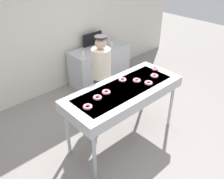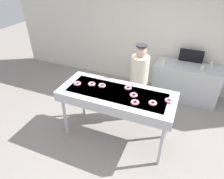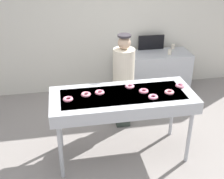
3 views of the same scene
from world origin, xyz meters
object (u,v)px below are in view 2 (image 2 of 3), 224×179
at_px(strawberry_donut_7, 169,100).
at_px(prep_counter, 185,82).
at_px(strawberry_donut_5, 135,102).
at_px(paper_cup_2, 163,62).
at_px(strawberry_donut_4, 153,103).
at_px(strawberry_donut_1, 134,95).
at_px(paper_cup_1, 211,64).
at_px(strawberry_donut_6, 92,84).
at_px(fryer_conveyor, 117,97).
at_px(worker_baker, 139,78).
at_px(strawberry_donut_2, 102,85).
at_px(strawberry_donut_0, 77,84).
at_px(paper_cup_0, 202,68).
at_px(strawberry_donut_3, 128,88).
at_px(menu_display, 191,56).

relative_size(strawberry_donut_7, prep_counter, 0.09).
distance_m(strawberry_donut_5, paper_cup_2, 1.94).
bearing_deg(strawberry_donut_4, strawberry_donut_1, 164.63).
bearing_deg(paper_cup_1, strawberry_donut_6, -135.22).
xyz_separation_m(strawberry_donut_5, strawberry_donut_6, (-0.89, 0.23, 0.00)).
xyz_separation_m(fryer_conveyor, strawberry_donut_1, (0.30, 0.01, 0.11)).
xyz_separation_m(worker_baker, paper_cup_2, (0.31, 0.98, -0.02)).
relative_size(strawberry_donut_2, strawberry_donut_6, 1.00).
height_order(strawberry_donut_0, strawberry_donut_2, same).
relative_size(strawberry_donut_1, paper_cup_0, 1.35).
bearing_deg(paper_cup_1, paper_cup_0, -121.32).
relative_size(strawberry_donut_1, strawberry_donut_7, 1.00).
height_order(strawberry_donut_3, paper_cup_2, strawberry_donut_3).
xyz_separation_m(strawberry_donut_3, strawberry_donut_6, (-0.65, -0.13, 0.00)).
xyz_separation_m(strawberry_donut_1, strawberry_donut_4, (0.34, -0.09, 0.00)).
bearing_deg(paper_cup_1, prep_counter, -157.48).
xyz_separation_m(strawberry_donut_3, strawberry_donut_5, (0.24, -0.36, 0.00)).
bearing_deg(paper_cup_0, strawberry_donut_4, -110.75).
xyz_separation_m(strawberry_donut_2, strawberry_donut_7, (1.18, 0.00, 0.00)).
distance_m(strawberry_donut_3, paper_cup_2, 1.62).
bearing_deg(worker_baker, paper_cup_2, -117.23).
bearing_deg(paper_cup_2, prep_counter, 12.97).
bearing_deg(paper_cup_1, strawberry_donut_5, -117.10).
bearing_deg(strawberry_donut_6, strawberry_donut_0, -160.60).
relative_size(strawberry_donut_3, paper_cup_1, 1.35).
height_order(strawberry_donut_6, prep_counter, strawberry_donut_6).
xyz_separation_m(strawberry_donut_1, worker_baker, (-0.12, 0.77, -0.11)).
xyz_separation_m(strawberry_donut_1, paper_cup_0, (1.05, 1.77, -0.13)).
bearing_deg(fryer_conveyor, strawberry_donut_3, 52.16).
xyz_separation_m(strawberry_donut_6, menu_display, (1.58, 2.09, -0.03)).
bearing_deg(strawberry_donut_7, strawberry_donut_4, -143.71).
bearing_deg(strawberry_donut_3, strawberry_donut_6, -168.50).
xyz_separation_m(strawberry_donut_4, paper_cup_1, (0.89, 2.17, -0.13)).
bearing_deg(strawberry_donut_6, menu_display, 52.94).
distance_m(strawberry_donut_4, prep_counter, 2.11).
height_order(strawberry_donut_1, paper_cup_0, strawberry_donut_1).
bearing_deg(strawberry_donut_1, paper_cup_2, 83.68).
distance_m(strawberry_donut_5, menu_display, 2.42).
bearing_deg(worker_baker, strawberry_donut_3, 76.72).
height_order(strawberry_donut_4, worker_baker, worker_baker).
height_order(fryer_conveyor, strawberry_donut_7, strawberry_donut_7).
bearing_deg(menu_display, strawberry_donut_1, -109.76).
bearing_deg(strawberry_donut_6, fryer_conveyor, -5.82).
distance_m(strawberry_donut_4, strawberry_donut_7, 0.28).
distance_m(fryer_conveyor, strawberry_donut_1, 0.32).
height_order(strawberry_donut_3, strawberry_donut_6, same).
relative_size(strawberry_donut_2, prep_counter, 0.09).
relative_size(fryer_conveyor, paper_cup_2, 20.22).
xyz_separation_m(strawberry_donut_1, strawberry_donut_2, (-0.62, 0.07, 0.00)).
bearing_deg(prep_counter, strawberry_donut_4, -102.09).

